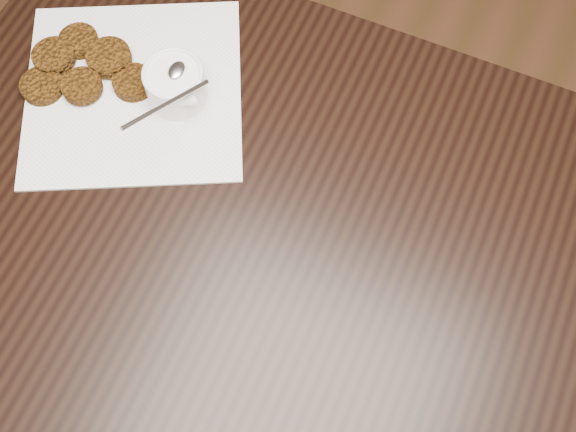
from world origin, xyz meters
name	(u,v)px	position (x,y,z in m)	size (l,w,h in m)	color
floor	(279,410)	(0.00, 0.00, 0.00)	(4.00, 4.00, 0.00)	#58311E
table	(327,351)	(0.07, 0.09, 0.38)	(1.40, 0.90, 0.75)	black
napkin	(134,91)	(-0.36, 0.26, 0.75)	(0.34, 0.34, 0.00)	white
sauce_ramekin	(172,72)	(-0.29, 0.28, 0.82)	(0.12, 0.12, 0.13)	white
patty_cluster	(86,72)	(-0.43, 0.25, 0.77)	(0.24, 0.24, 0.02)	brown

